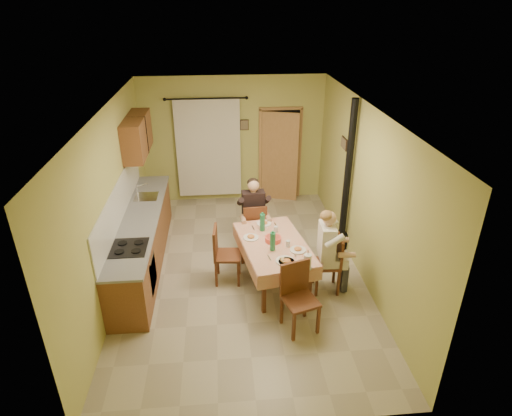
{
  "coord_description": "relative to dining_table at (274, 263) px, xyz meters",
  "views": [
    {
      "loc": [
        -0.31,
        -6.15,
        4.27
      ],
      "look_at": [
        0.25,
        0.1,
        1.15
      ],
      "focal_mm": 30.0,
      "sensor_mm": 36.0,
      "label": 1
    }
  ],
  "objects": [
    {
      "name": "floor",
      "position": [
        -0.49,
        0.38,
        -0.38
      ],
      "size": [
        4.0,
        6.0,
        0.01
      ],
      "primitive_type": "cube",
      "color": "tan",
      "rests_on": "ground"
    },
    {
      "name": "room_shell",
      "position": [
        -0.49,
        0.38,
        1.44
      ],
      "size": [
        4.04,
        6.04,
        2.82
      ],
      "color": "tan",
      "rests_on": "ground"
    },
    {
      "name": "kitchen_run",
      "position": [
        -2.2,
        0.78,
        0.1
      ],
      "size": [
        0.64,
        3.64,
        1.56
      ],
      "color": "brown",
      "rests_on": "ground"
    },
    {
      "name": "upper_cabinets",
      "position": [
        -2.31,
        2.08,
        1.57
      ],
      "size": [
        0.35,
        1.4,
        0.7
      ],
      "primitive_type": "cube",
      "color": "brown",
      "rests_on": "room_shell"
    },
    {
      "name": "curtain",
      "position": [
        -1.04,
        3.28,
        0.88
      ],
      "size": [
        1.7,
        0.07,
        2.22
      ],
      "color": "black",
      "rests_on": "ground"
    },
    {
      "name": "doorway",
      "position": [
        0.55,
        3.29,
        0.67
      ],
      "size": [
        0.96,
        0.29,
        2.15
      ],
      "color": "black",
      "rests_on": "ground"
    },
    {
      "name": "dining_table",
      "position": [
        0.0,
        0.0,
        0.0
      ],
      "size": [
        1.25,
        1.78,
        0.76
      ],
      "rotation": [
        0.0,
        0.0,
        0.17
      ],
      "color": "tan",
      "rests_on": "ground"
    },
    {
      "name": "tableware",
      "position": [
        0.04,
        -0.09,
        0.44
      ],
      "size": [
        0.94,
        1.55,
        0.33
      ],
      "color": "white",
      "rests_on": "dining_table"
    },
    {
      "name": "chair_far",
      "position": [
        -0.24,
        1.02,
        -0.09
      ],
      "size": [
        0.45,
        0.45,
        0.98
      ],
      "rotation": [
        0.0,
        0.0,
        0.07
      ],
      "color": "#5A2D18",
      "rests_on": "ground"
    },
    {
      "name": "chair_near",
      "position": [
        0.23,
        -1.1,
        -0.09
      ],
      "size": [
        0.55,
        0.55,
        1.0
      ],
      "rotation": [
        0.0,
        0.0,
        3.45
      ],
      "color": "#5A2D18",
      "rests_on": "ground"
    },
    {
      "name": "chair_right",
      "position": [
        0.83,
        -0.26,
        -0.09
      ],
      "size": [
        0.42,
        0.42,
        0.96
      ],
      "rotation": [
        0.0,
        0.0,
        1.52
      ],
      "color": "#5A2D18",
      "rests_on": "ground"
    },
    {
      "name": "chair_left",
      "position": [
        -0.76,
        0.13,
        -0.09
      ],
      "size": [
        0.45,
        0.45,
        0.98
      ],
      "rotation": [
        0.0,
        0.0,
        -1.66
      ],
      "color": "#5A2D18",
      "rests_on": "ground"
    },
    {
      "name": "man_far",
      "position": [
        -0.24,
        1.03,
        0.5
      ],
      "size": [
        0.6,
        0.48,
        1.39
      ],
      "rotation": [
        0.0,
        0.0,
        0.07
      ],
      "color": "black",
      "rests_on": "chair_far"
    },
    {
      "name": "man_right",
      "position": [
        0.81,
        -0.26,
        0.5
      ],
      "size": [
        0.47,
        0.6,
        1.39
      ],
      "rotation": [
        0.0,
        0.0,
        1.52
      ],
      "color": "silver",
      "rests_on": "chair_right"
    },
    {
      "name": "stove_flue",
      "position": [
        1.41,
        0.98,
        0.64
      ],
      "size": [
        0.24,
        0.24,
        2.8
      ],
      "color": "black",
      "rests_on": "ground"
    },
    {
      "name": "picture_back",
      "position": [
        -0.24,
        3.35,
        1.37
      ],
      "size": [
        0.19,
        0.03,
        0.23
      ],
      "primitive_type": "cube",
      "color": "black",
      "rests_on": "room_shell"
    },
    {
      "name": "picture_right",
      "position": [
        1.48,
        1.58,
        1.47
      ],
      "size": [
        0.03,
        0.31,
        0.21
      ],
      "primitive_type": "cube",
      "color": "brown",
      "rests_on": "room_shell"
    }
  ]
}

